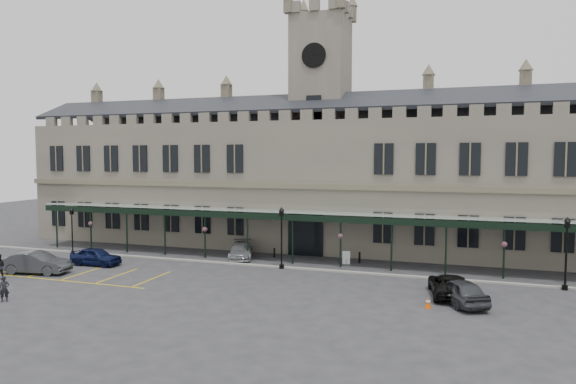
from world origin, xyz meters
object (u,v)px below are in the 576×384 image
(lamp_post_right, at_px, (566,247))
(car_left_a, at_px, (96,256))
(clock_tower, at_px, (321,112))
(lamp_post_left, at_px, (72,226))
(lamp_post_mid, at_px, (282,232))
(sign_board, at_px, (346,258))
(station_building, at_px, (320,180))
(car_right_a, at_px, (460,291))
(car_van, at_px, (450,285))
(traffic_cone, at_px, (428,303))
(person_a, at_px, (4,289))
(car_left_b, at_px, (36,263))
(car_taxi, at_px, (241,250))

(lamp_post_right, height_order, car_left_a, lamp_post_right)
(clock_tower, xyz_separation_m, lamp_post_left, (-20.20, -11.03, -10.61))
(lamp_post_mid, relative_size, lamp_post_right, 1.00)
(lamp_post_right, height_order, sign_board, lamp_post_right)
(lamp_post_right, bearing_deg, car_left_a, -174.34)
(station_building, distance_m, car_left_a, 21.46)
(lamp_post_left, bearing_deg, car_right_a, -9.31)
(lamp_post_mid, xyz_separation_m, car_left_a, (-14.71, -3.59, -2.17))
(car_right_a, bearing_deg, car_van, -95.00)
(lamp_post_right, bearing_deg, traffic_cone, -139.72)
(sign_board, bearing_deg, car_van, -58.26)
(lamp_post_mid, distance_m, car_right_a, 14.67)
(car_left_a, xyz_separation_m, car_right_a, (28.04, -2.17, 0.06))
(lamp_post_left, relative_size, car_right_a, 0.93)
(sign_board, distance_m, person_a, 24.50)
(lamp_post_mid, bearing_deg, car_right_a, -23.35)
(sign_board, height_order, car_van, car_van)
(traffic_cone, relative_size, person_a, 0.39)
(car_left_a, relative_size, car_right_a, 0.93)
(lamp_post_mid, bearing_deg, lamp_post_right, -0.45)
(lamp_post_left, bearing_deg, station_building, 28.45)
(car_left_a, xyz_separation_m, person_a, (1.80, -10.48, 0.07))
(traffic_cone, xyz_separation_m, car_van, (1.13, 3.08, 0.39))
(sign_board, bearing_deg, traffic_cone, -72.30)
(lamp_post_mid, bearing_deg, car_van, -18.10)
(traffic_cone, distance_m, car_left_b, 28.53)
(clock_tower, relative_size, car_left_a, 5.89)
(car_left_b, xyz_separation_m, car_right_a, (30.30, 1.70, -0.05))
(car_left_a, relative_size, car_taxi, 0.89)
(traffic_cone, relative_size, sign_board, 0.57)
(station_building, xyz_separation_m, car_left_b, (-17.26, -18.10, -5.65))
(lamp_post_right, height_order, car_right_a, lamp_post_right)
(lamp_post_left, xyz_separation_m, car_left_b, (2.93, -7.15, -1.68))
(sign_board, distance_m, car_left_a, 20.36)
(lamp_post_right, relative_size, car_van, 0.97)
(clock_tower, relative_size, lamp_post_left, 5.87)
(clock_tower, height_order, lamp_post_right, clock_tower)
(lamp_post_right, height_order, person_a, lamp_post_right)
(car_taxi, relative_size, car_van, 0.94)
(car_left_a, bearing_deg, traffic_cone, -98.79)
(person_a, bearing_deg, lamp_post_right, -18.61)
(sign_board, xyz_separation_m, car_right_a, (8.84, -8.93, 0.24))
(clock_tower, relative_size, car_taxi, 5.26)
(lamp_post_right, xyz_separation_m, car_left_a, (-34.61, -3.43, -2.17))
(car_left_a, xyz_separation_m, car_taxi, (10.00, 6.39, -0.03))
(lamp_post_left, distance_m, traffic_cone, 32.29)
(clock_tower, height_order, car_left_a, clock_tower)
(sign_board, relative_size, car_taxi, 0.23)
(lamp_post_mid, height_order, car_left_b, lamp_post_mid)
(car_taxi, distance_m, person_a, 18.76)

